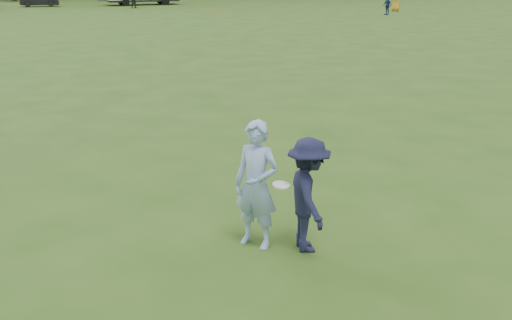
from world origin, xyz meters
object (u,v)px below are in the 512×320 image
(thrower, at_px, (256,185))
(field_cone, at_px, (213,9))
(player_far_c, at_px, (396,1))
(defender, at_px, (308,195))
(player_far_b, at_px, (387,5))
(car_f, at_px, (39,0))

(thrower, bearing_deg, field_cone, 124.50)
(thrower, bearing_deg, player_far_c, 105.05)
(field_cone, bearing_deg, thrower, -108.35)
(player_far_c, bearing_deg, defender, 101.89)
(defender, bearing_deg, player_far_b, -23.14)
(player_far_b, height_order, car_f, player_far_b)
(player_far_c, bearing_deg, player_far_b, 94.16)
(thrower, xyz_separation_m, field_cone, (16.02, 48.32, -0.83))
(player_far_b, bearing_deg, field_cone, -138.28)
(car_f, height_order, field_cone, car_f)
(defender, relative_size, field_cone, 5.82)
(player_far_c, xyz_separation_m, field_cone, (-15.65, 7.47, -0.84))
(defender, xyz_separation_m, player_far_c, (31.02, 41.27, 0.12))
(car_f, bearing_deg, player_far_b, -126.04)
(thrower, height_order, field_cone, thrower)
(thrower, xyz_separation_m, player_far_b, (28.42, 37.56, -0.18))
(car_f, bearing_deg, player_far_c, -118.82)
(player_far_c, relative_size, field_cone, 6.60)
(player_far_b, relative_size, player_far_c, 0.81)
(defender, distance_m, player_far_c, 51.63)
(player_far_b, distance_m, player_far_c, 4.63)
(car_f, bearing_deg, defender, -175.52)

